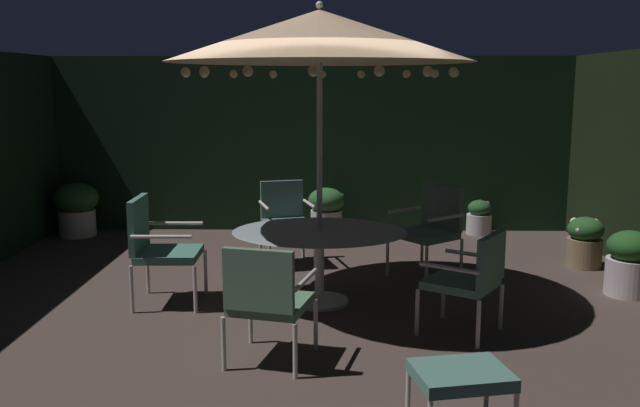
# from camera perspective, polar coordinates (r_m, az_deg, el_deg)

# --- Properties ---
(ground_plane) EXTENTS (8.02, 7.16, 0.02)m
(ground_plane) POSITION_cam_1_polar(r_m,az_deg,el_deg) (6.97, -1.53, -8.02)
(ground_plane) COLOR #483933
(hedge_backdrop_rear) EXTENTS (8.02, 0.30, 2.51)m
(hedge_backdrop_rear) POSITION_cam_1_polar(r_m,az_deg,el_deg) (10.10, -0.66, 4.96)
(hedge_backdrop_rear) COLOR black
(hedge_backdrop_rear) RESTS_ON ground_plane
(patio_dining_table) EXTENTS (1.70, 1.41, 0.73)m
(patio_dining_table) POSITION_cam_1_polar(r_m,az_deg,el_deg) (6.71, -0.04, -3.20)
(patio_dining_table) COLOR silver
(patio_dining_table) RESTS_ON ground_plane
(patio_umbrella) EXTENTS (2.88, 2.88, 2.88)m
(patio_umbrella) POSITION_cam_1_polar(r_m,az_deg,el_deg) (6.54, -0.04, 13.66)
(patio_umbrella) COLOR silver
(patio_umbrella) RESTS_ON ground_plane
(patio_chair_north) EXTENTS (0.79, 0.79, 0.90)m
(patio_chair_north) POSITION_cam_1_polar(r_m,az_deg,el_deg) (6.02, 12.42, -5.85)
(patio_chair_north) COLOR silver
(patio_chair_north) RESTS_ON ground_plane
(patio_chair_northeast) EXTENTS (0.84, 0.85, 1.03)m
(patio_chair_northeast) POSITION_cam_1_polar(r_m,az_deg,el_deg) (7.75, 9.23, -1.67)
(patio_chair_northeast) COLOR beige
(patio_chair_northeast) RESTS_ON ground_plane
(patio_chair_east) EXTENTS (0.72, 0.74, 0.98)m
(patio_chair_east) POSITION_cam_1_polar(r_m,az_deg,el_deg) (8.20, -2.91, -1.02)
(patio_chair_east) COLOR silver
(patio_chair_east) RESTS_ON ground_plane
(patio_chair_southeast) EXTENTS (0.65, 0.67, 1.05)m
(patio_chair_southeast) POSITION_cam_1_polar(r_m,az_deg,el_deg) (6.89, -13.32, -3.20)
(patio_chair_southeast) COLOR silver
(patio_chair_southeast) RESTS_ON ground_plane
(patio_chair_south) EXTENTS (0.72, 0.73, 0.96)m
(patio_chair_south) POSITION_cam_1_polar(r_m,az_deg,el_deg) (5.28, -4.45, -7.66)
(patio_chair_south) COLOR silver
(patio_chair_south) RESTS_ON ground_plane
(ottoman_footrest) EXTENTS (0.64, 0.55, 0.44)m
(ottoman_footrest) POSITION_cam_1_polar(r_m,az_deg,el_deg) (4.40, 11.59, -13.91)
(ottoman_footrest) COLOR beige
(ottoman_footrest) RESTS_ON ground_plane
(potted_plant_left_near) EXTENTS (0.46, 0.46, 0.67)m
(potted_plant_left_near) POSITION_cam_1_polar(r_m,az_deg,el_deg) (7.69, 24.24, -4.46)
(potted_plant_left_near) COLOR silver
(potted_plant_left_near) RESTS_ON ground_plane
(potted_plant_right_near) EXTENTS (0.61, 0.61, 0.75)m
(potted_plant_right_near) POSITION_cam_1_polar(r_m,az_deg,el_deg) (10.27, -19.50, -0.29)
(potted_plant_right_near) COLOR beige
(potted_plant_right_near) RESTS_ON ground_plane
(potted_plant_left_far) EXTENTS (0.41, 0.41, 0.60)m
(potted_plant_left_far) POSITION_cam_1_polar(r_m,az_deg,el_deg) (8.65, 21.07, -2.94)
(potted_plant_left_far) COLOR #886C4B
(potted_plant_left_far) RESTS_ON ground_plane
(potted_plant_back_right) EXTENTS (0.51, 0.51, 0.69)m
(potted_plant_back_right) POSITION_cam_1_polar(r_m,az_deg,el_deg) (9.65, 0.52, -0.57)
(potted_plant_back_right) COLOR silver
(potted_plant_back_right) RESTS_ON ground_plane
(potted_plant_back_center) EXTENTS (0.35, 0.35, 0.49)m
(potted_plant_back_center) POSITION_cam_1_polar(r_m,az_deg,el_deg) (10.09, 13.04, -1.11)
(potted_plant_back_center) COLOR silver
(potted_plant_back_center) RESTS_ON ground_plane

